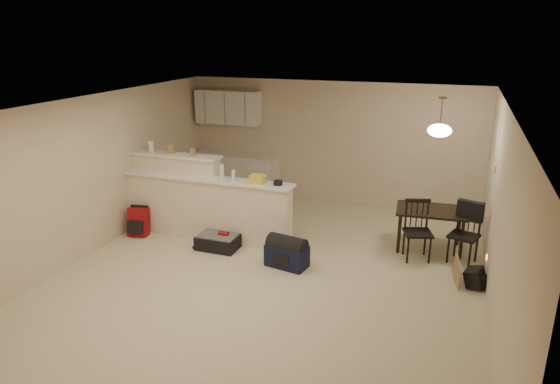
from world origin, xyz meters
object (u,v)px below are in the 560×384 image
at_px(suitcase, 218,242).
at_px(navy_duffel, 287,256).
at_px(dining_chair_near, 418,231).
at_px(dining_table, 431,214).
at_px(red_backpack, 139,222).
at_px(black_daypack, 475,278).
at_px(dining_chair_far, 464,234).
at_px(pendant_lamp, 440,130).

height_order(suitcase, navy_duffel, navy_duffel).
bearing_deg(dining_chair_near, navy_duffel, -170.73).
bearing_deg(dining_table, red_backpack, -171.42).
xyz_separation_m(dining_table, navy_duffel, (-1.99, -1.40, -0.44)).
bearing_deg(dining_chair_near, black_daypack, -53.74).
relative_size(dining_chair_near, dining_chair_far, 1.01).
bearing_deg(red_backpack, black_daypack, -9.86).
bearing_deg(black_daypack, pendant_lamp, 50.41).
bearing_deg(black_daypack, dining_chair_far, 31.70).
distance_m(dining_table, dining_chair_far, 0.64).
xyz_separation_m(dining_table, pendant_lamp, (-0.00, -0.00, 1.38)).
distance_m(suitcase, red_backpack, 1.57).
bearing_deg(dining_chair_far, suitcase, -149.37).
height_order(navy_duffel, black_daypack, navy_duffel).
distance_m(suitcase, black_daypack, 3.98).
relative_size(dining_chair_far, navy_duffel, 1.51).
relative_size(pendant_lamp, dining_chair_far, 0.66).
height_order(pendant_lamp, navy_duffel, pendant_lamp).
relative_size(suitcase, red_backpack, 1.34).
height_order(dining_table, red_backpack, dining_table).
distance_m(pendant_lamp, suitcase, 3.95).
xyz_separation_m(dining_table, red_backpack, (-4.84, -1.11, -0.36)).
distance_m(pendant_lamp, navy_duffel, 3.04).
bearing_deg(red_backpack, dining_table, 2.98).
height_order(red_backpack, black_daypack, red_backpack).
relative_size(pendant_lamp, red_backpack, 1.24).
distance_m(pendant_lamp, black_daypack, 2.27).
bearing_deg(pendant_lamp, black_daypack, -57.34).
relative_size(dining_table, suitcase, 1.73).
bearing_deg(dining_table, black_daypack, -61.71).
relative_size(dining_table, black_daypack, 3.88).
xyz_separation_m(dining_chair_far, suitcase, (-3.80, -0.82, -0.36)).
xyz_separation_m(dining_chair_near, black_daypack, (0.86, -0.63, -0.34)).
relative_size(dining_table, navy_duffel, 1.85).
xyz_separation_m(suitcase, navy_duffel, (1.28, -0.23, 0.06)).
height_order(red_backpack, navy_duffel, red_backpack).
xyz_separation_m(dining_table, suitcase, (-3.28, -1.17, -0.49)).
distance_m(dining_chair_near, black_daypack, 1.12).
bearing_deg(suitcase, dining_chair_near, 13.05).
bearing_deg(navy_duffel, suitcase, -179.30).
bearing_deg(dining_chair_far, navy_duffel, -138.95).
bearing_deg(dining_table, pendant_lamp, -157.81).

